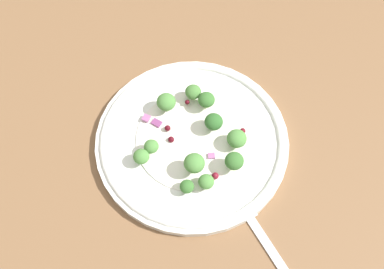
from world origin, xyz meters
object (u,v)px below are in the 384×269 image
object	(u,v)px
broccoli_floret_0	(194,163)
broccoli_floret_1	(193,92)
broccoli_floret_2	(234,161)
plate	(192,141)
fork	(269,248)

from	to	relation	value
broccoli_floret_0	broccoli_floret_1	world-z (taller)	broccoli_floret_0
broccoli_floret_0	broccoli_floret_2	world-z (taller)	broccoli_floret_0
broccoli_floret_0	plate	bearing A→B (deg)	119.53
broccoli_floret_1	fork	size ratio (longest dim) A/B	0.15
broccoli_floret_1	broccoli_floret_2	distance (cm)	12.79
broccoli_floret_0	fork	bearing A→B (deg)	-21.14
broccoli_floret_1	fork	bearing A→B (deg)	-40.23
plate	fork	distance (cm)	18.47
plate	broccoli_floret_1	size ratio (longest dim) A/B	11.47
plate	broccoli_floret_2	xyz separation A→B (cm)	(7.11, -1.51, 2.51)
broccoli_floret_0	broccoli_floret_1	size ratio (longest dim) A/B	1.20
broccoli_floret_1	broccoli_floret_2	size ratio (longest dim) A/B	0.91
plate	broccoli_floret_1	distance (cm)	7.32
broccoli_floret_0	broccoli_floret_1	xyz separation A→B (cm)	(-5.34, 10.69, -0.74)
fork	broccoli_floret_0	bearing A→B (deg)	158.86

